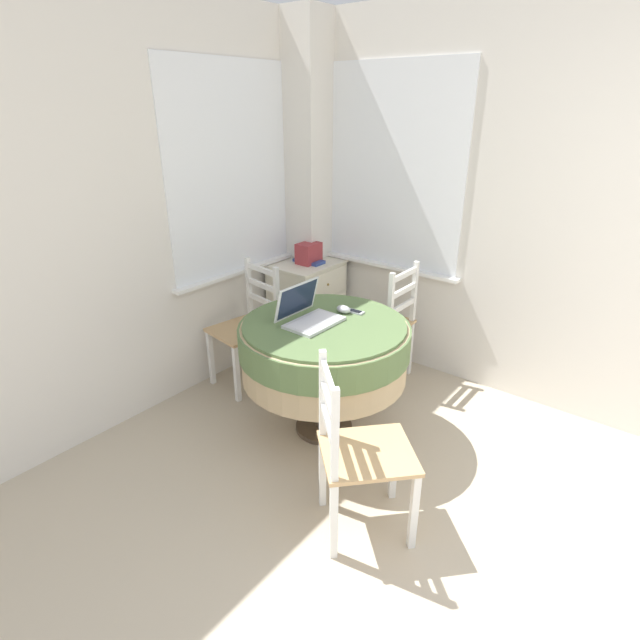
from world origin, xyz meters
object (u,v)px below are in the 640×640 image
at_px(dining_chair_near_right_window, 384,324).
at_px(round_dining_table, 324,347).
at_px(book_on_cabinet, 309,261).
at_px(storage_box, 309,253).
at_px(laptop, 308,314).
at_px(cell_phone, 355,312).
at_px(corner_cabinet, 307,306).
at_px(dining_chair_near_back_window, 248,327).
at_px(dining_chair_camera_near, 358,453).
at_px(computer_mouse, 343,309).

bearing_deg(dining_chair_near_right_window, round_dining_table, -175.13).
bearing_deg(book_on_cabinet, round_dining_table, -136.34).
relative_size(round_dining_table, storage_box, 5.45).
bearing_deg(book_on_cabinet, laptop, -140.90).
distance_m(round_dining_table, dining_chair_near_right_window, 0.82).
relative_size(round_dining_table, laptop, 2.96).
height_order(dining_chair_near_right_window, storage_box, storage_box).
bearing_deg(cell_phone, corner_cabinet, 55.70).
relative_size(dining_chair_near_back_window, dining_chair_camera_near, 1.00).
relative_size(cell_phone, storage_box, 0.60).
bearing_deg(dining_chair_camera_near, dining_chair_near_right_window, 26.86).
xyz_separation_m(cell_phone, dining_chair_near_back_window, (-0.10, 0.86, -0.31)).
bearing_deg(corner_cabinet, book_on_cabinet, -55.57).
bearing_deg(laptop, corner_cabinet, 39.98).
xyz_separation_m(round_dining_table, laptop, (-0.05, 0.08, 0.21)).
bearing_deg(book_on_cabinet, dining_chair_near_back_window, -178.74).
distance_m(laptop, dining_chair_near_right_window, 0.92).
bearing_deg(dining_chair_camera_near, dining_chair_near_back_window, 64.34).
xyz_separation_m(laptop, storage_box, (0.89, 0.73, 0.04)).
distance_m(dining_chair_near_right_window, storage_box, 0.84).
xyz_separation_m(dining_chair_camera_near, corner_cabinet, (1.38, 1.44, -0.06)).
xyz_separation_m(computer_mouse, book_on_cabinet, (0.66, 0.82, -0.01)).
height_order(round_dining_table, computer_mouse, computer_mouse).
relative_size(computer_mouse, dining_chair_camera_near, 0.10).
bearing_deg(laptop, round_dining_table, -61.37).
height_order(round_dining_table, dining_chair_near_back_window, dining_chair_near_back_window).
relative_size(round_dining_table, cell_phone, 9.15).
bearing_deg(cell_phone, dining_chair_near_back_window, 96.60).
relative_size(dining_chair_near_right_window, dining_chair_camera_near, 1.00).
relative_size(dining_chair_near_back_window, corner_cabinet, 1.20).
relative_size(laptop, cell_phone, 3.09).
height_order(laptop, storage_box, laptop).
bearing_deg(corner_cabinet, laptop, -140.02).
bearing_deg(dining_chair_near_right_window, book_on_cabinet, 86.17).
bearing_deg(dining_chair_near_right_window, dining_chair_camera_near, -153.14).
bearing_deg(laptop, computer_mouse, -19.18).
xyz_separation_m(computer_mouse, corner_cabinet, (0.65, 0.83, -0.39)).
xyz_separation_m(dining_chair_near_right_window, storage_box, (0.04, 0.74, 0.39)).
relative_size(cell_phone, book_on_cabinet, 0.46).
bearing_deg(round_dining_table, dining_chair_near_back_window, 79.84).
xyz_separation_m(computer_mouse, storage_box, (0.65, 0.81, 0.06)).
height_order(dining_chair_near_right_window, corner_cabinet, dining_chair_near_right_window).
bearing_deg(cell_phone, dining_chair_near_right_window, 12.19).
distance_m(computer_mouse, dining_chair_camera_near, 1.01).
xyz_separation_m(cell_phone, dining_chair_near_right_window, (0.56, 0.12, -0.31)).
height_order(cell_phone, corner_cabinet, cell_phone).
xyz_separation_m(laptop, book_on_cabinet, (0.90, 0.73, -0.03)).
bearing_deg(cell_phone, laptop, 154.60).
distance_m(round_dining_table, book_on_cabinet, 1.20).
height_order(computer_mouse, dining_chair_near_right_window, dining_chair_near_right_window).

